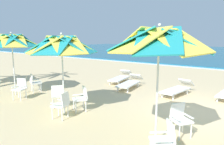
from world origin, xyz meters
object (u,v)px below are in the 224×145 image
plastic_chair_6 (20,87)px  sun_lounger_1 (178,89)px  plastic_chair_1 (180,118)px  plastic_chair_3 (81,97)px  plastic_chair_0 (164,139)px  beach_umbrella_0 (159,41)px  plastic_chair_4 (62,104)px  sun_lounger_2 (130,83)px  plastic_chair_5 (34,82)px  plastic_chair_2 (58,95)px  beach_umbrella_2 (12,41)px  sun_lounger_3 (121,77)px

plastic_chair_6 → sun_lounger_1: 6.78m
plastic_chair_1 → plastic_chair_3: (-3.42, -0.13, 0.00)m
plastic_chair_0 → sun_lounger_1: (-1.54, 5.25, -0.22)m
beach_umbrella_0 → plastic_chair_6: size_ratio=3.34×
beach_umbrella_0 → plastic_chair_6: bearing=177.8°
plastic_chair_1 → sun_lounger_1: (-1.41, 3.91, -0.22)m
plastic_chair_0 → plastic_chair_1: 1.35m
plastic_chair_4 → sun_lounger_2: size_ratio=0.39×
sun_lounger_1 → plastic_chair_1: bearing=-70.2°
plastic_chair_5 → sun_lounger_2: (3.19, 3.32, -0.22)m
plastic_chair_2 → plastic_chair_3: bearing=15.0°
plastic_chair_2 → plastic_chair_5: size_ratio=1.00×
beach_umbrella_0 → sun_lounger_2: 6.15m
beach_umbrella_0 → plastic_chair_3: 3.76m
plastic_chair_3 → plastic_chair_0: bearing=-18.8°
plastic_chair_0 → plastic_chair_2: size_ratio=1.00×
beach_umbrella_2 → beach_umbrella_0: bearing=-3.6°
plastic_chair_4 → beach_umbrella_0: bearing=3.7°
plastic_chair_1 → beach_umbrella_2: bearing=-177.0°
beach_umbrella_2 → sun_lounger_3: beach_umbrella_2 is taller
beach_umbrella_0 → sun_lounger_3: beach_umbrella_0 is taller
plastic_chair_1 → sun_lounger_2: bearing=135.3°
beach_umbrella_0 → plastic_chair_5: 7.07m
beach_umbrella_2 → plastic_chair_6: (0.75, -0.21, -1.90)m
plastic_chair_4 → sun_lounger_2: plastic_chair_4 is taller
beach_umbrella_0 → plastic_chair_6: beach_umbrella_0 is taller
plastic_chair_3 → beach_umbrella_2: (-3.81, -0.24, 1.90)m
plastic_chair_4 → sun_lounger_3: (-1.51, 5.65, -0.22)m
plastic_chair_5 → sun_lounger_3: plastic_chair_5 is taller
plastic_chair_4 → plastic_chair_6: (-3.06, 0.44, 0.00)m
plastic_chair_1 → plastic_chair_6: (-6.48, -0.58, 0.00)m
plastic_chair_5 → sun_lounger_1: bearing=32.0°
plastic_chair_4 → plastic_chair_6: 3.09m
plastic_chair_2 → sun_lounger_3: 5.06m
sun_lounger_2 → sun_lounger_1: bearing=3.9°
plastic_chair_1 → plastic_chair_3: size_ratio=1.00×
plastic_chair_5 → beach_umbrella_0: bearing=-10.6°
beach_umbrella_2 → plastic_chair_6: 2.05m
plastic_chair_0 → plastic_chair_6: size_ratio=1.00×
plastic_chair_1 → plastic_chair_4: size_ratio=1.00×
plastic_chair_0 → sun_lounger_3: (-5.06, 5.97, -0.22)m
plastic_chair_0 → plastic_chair_2: same height
beach_umbrella_2 → sun_lounger_1: (5.83, 4.28, -2.11)m
plastic_chair_1 → plastic_chair_2: size_ratio=1.00×
sun_lounger_3 → beach_umbrella_2: bearing=-114.6°
beach_umbrella_0 → sun_lounger_3: bearing=130.4°
plastic_chair_3 → beach_umbrella_0: bearing=-12.4°
sun_lounger_3 → plastic_chair_4: bearing=-75.0°
beach_umbrella_0 → sun_lounger_1: 5.33m
sun_lounger_3 → plastic_chair_6: bearing=-106.5°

